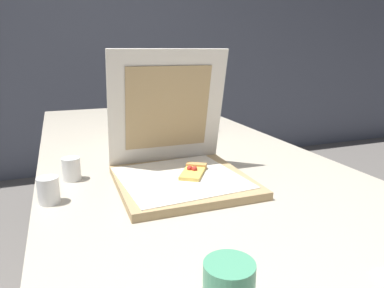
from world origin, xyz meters
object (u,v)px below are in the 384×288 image
at_px(cup_white_near_center, 71,169).
at_px(cup_white_near_left, 48,190).
at_px(pizza_box_front, 179,164).
at_px(table, 172,161).
at_px(pizza_box_middle, 157,126).

height_order(cup_white_near_center, cup_white_near_left, same).
xyz_separation_m(pizza_box_front, cup_white_near_center, (-0.29, 0.12, -0.02)).
bearing_deg(table, pizza_box_front, -103.97).
xyz_separation_m(pizza_box_middle, cup_white_near_center, (-0.37, -0.40, -0.02)).
relative_size(table, pizza_box_front, 5.88).
distance_m(table, pizza_box_middle, 0.21).
relative_size(pizza_box_middle, cup_white_near_center, 5.54).
relative_size(table, cup_white_near_center, 32.72).
distance_m(table, pizza_box_front, 0.36).
height_order(table, pizza_box_front, pizza_box_front).
bearing_deg(cup_white_near_left, pizza_box_middle, 52.06).
height_order(pizza_box_front, pizza_box_middle, pizza_box_front).
height_order(table, pizza_box_middle, pizza_box_middle).
bearing_deg(pizza_box_middle, cup_white_near_left, -127.12).
relative_size(table, pizza_box_middle, 5.91).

